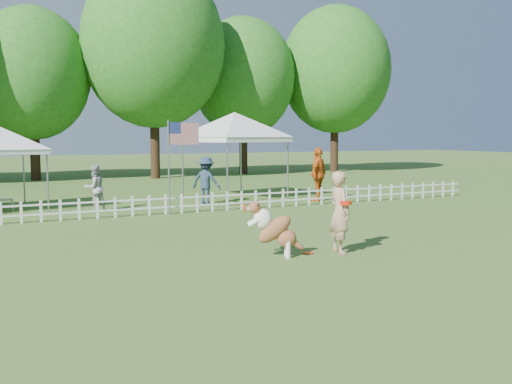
# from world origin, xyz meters

# --- Properties ---
(ground) EXTENTS (120.00, 120.00, 0.00)m
(ground) POSITION_xyz_m (0.00, 0.00, 0.00)
(ground) COLOR #2F581B
(ground) RESTS_ON ground
(picket_fence) EXTENTS (22.00, 0.08, 0.60)m
(picket_fence) POSITION_xyz_m (0.00, 7.00, 0.30)
(picket_fence) COLOR silver
(picket_fence) RESTS_ON ground
(handler) EXTENTS (0.47, 0.65, 1.65)m
(handler) POSITION_xyz_m (0.73, 0.07, 0.83)
(handler) COLOR tan
(handler) RESTS_ON ground
(dog) EXTENTS (1.13, 0.73, 1.10)m
(dog) POSITION_xyz_m (-0.63, 0.26, 0.55)
(dog) COLOR brown
(dog) RESTS_ON ground
(frisbee_on_turf) EXTENTS (0.29, 0.29, 0.02)m
(frisbee_on_turf) POSITION_xyz_m (0.13, 0.29, 0.01)
(frisbee_on_turf) COLOR red
(frisbee_on_turf) RESTS_ON ground
(canopy_tent_right) EXTENTS (3.66, 3.66, 3.13)m
(canopy_tent_right) POSITION_xyz_m (2.85, 10.01, 1.57)
(canopy_tent_right) COLOR white
(canopy_tent_right) RESTS_ON ground
(flag_pole) EXTENTS (1.08, 0.27, 2.80)m
(flag_pole) POSITION_xyz_m (-0.69, 6.83, 1.40)
(flag_pole) COLOR gray
(flag_pole) RESTS_ON ground
(spectator_a) EXTENTS (0.86, 0.77, 1.45)m
(spectator_a) POSITION_xyz_m (-2.51, 8.69, 0.72)
(spectator_a) COLOR #A5A4A9
(spectator_a) RESTS_ON ground
(spectator_b) EXTENTS (1.15, 1.19, 1.63)m
(spectator_b) POSITION_xyz_m (1.24, 8.80, 0.81)
(spectator_b) COLOR #223549
(spectator_b) RESTS_ON ground
(spectator_c) EXTENTS (1.19, 1.03, 1.92)m
(spectator_c) POSITION_xyz_m (5.23, 7.98, 0.96)
(spectator_c) COLOR #C85A17
(spectator_c) RESTS_ON ground
(tree_center_left) EXTENTS (6.00, 6.00, 9.80)m
(tree_center_left) POSITION_xyz_m (-3.00, 22.50, 4.90)
(tree_center_left) COLOR #255B1A
(tree_center_left) RESTS_ON ground
(tree_center_right) EXTENTS (7.60, 7.60, 12.60)m
(tree_center_right) POSITION_xyz_m (3.00, 21.00, 6.30)
(tree_center_right) COLOR #255B1A
(tree_center_right) RESTS_ON ground
(tree_right) EXTENTS (6.20, 6.20, 10.40)m
(tree_right) POSITION_xyz_m (9.00, 22.50, 5.20)
(tree_right) COLOR #255B1A
(tree_right) RESTS_ON ground
(tree_far_right) EXTENTS (7.00, 7.00, 11.40)m
(tree_far_right) POSITION_xyz_m (15.00, 21.50, 5.70)
(tree_far_right) COLOR #255B1A
(tree_far_right) RESTS_ON ground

